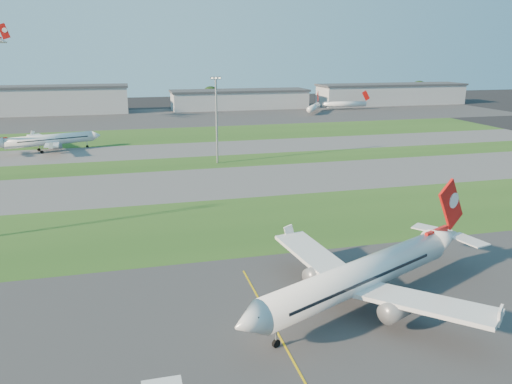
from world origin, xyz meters
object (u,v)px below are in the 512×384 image
object	(u,v)px
airliner_parked	(361,276)
airliner_taxiing	(49,140)
mini_jet_near	(314,107)
light_mast_centre	(217,114)
mini_jet_far	(345,104)

from	to	relation	value
airliner_parked	airliner_taxiing	xyz separation A→B (m)	(-54.64, 125.60, -0.63)
mini_jet_near	light_mast_centre	size ratio (longest dim) A/B	0.99
mini_jet_near	light_mast_centre	world-z (taller)	light_mast_centre
mini_jet_near	mini_jet_far	distance (m)	26.25
light_mast_centre	mini_jet_far	bearing A→B (deg)	51.96
mini_jet_near	airliner_taxiing	bearing A→B (deg)	153.81
airliner_parked	mini_jet_near	distance (m)	220.20
airliner_taxiing	mini_jet_far	size ratio (longest dim) A/B	1.19
airliner_parked	light_mast_centre	world-z (taller)	light_mast_centre
airliner_taxiing	light_mast_centre	size ratio (longest dim) A/B	1.32
airliner_parked	mini_jet_near	xyz separation A→B (m)	(72.61, 207.88, -1.23)
airliner_parked	light_mast_centre	xyz separation A→B (m)	(-2.41, 92.89, 10.30)
mini_jet_near	light_mast_centre	bearing A→B (deg)	177.81
airliner_taxiing	mini_jet_near	world-z (taller)	airliner_taxiing
mini_jet_far	light_mast_centre	distance (m)	160.67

